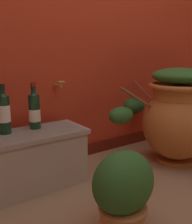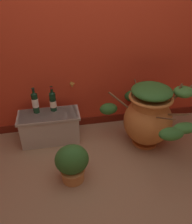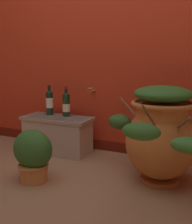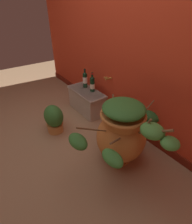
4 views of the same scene
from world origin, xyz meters
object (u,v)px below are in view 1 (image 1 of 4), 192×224
at_px(wine_bottle_middle, 4,112).
at_px(potted_shrub, 123,191).
at_px(wine_bottle_left, 34,109).
at_px(terracotta_urn, 178,114).

xyz_separation_m(wine_bottle_middle, potted_shrub, (0.32, -0.73, -0.29)).
relative_size(wine_bottle_left, potted_shrub, 0.74).
relative_size(terracotta_urn, wine_bottle_middle, 3.87).
bearing_deg(wine_bottle_left, terracotta_urn, -18.03).
distance_m(wine_bottle_middle, potted_shrub, 0.84).
bearing_deg(wine_bottle_middle, wine_bottle_left, 2.33).
bearing_deg(wine_bottle_middle, potted_shrub, -65.99).
distance_m(wine_bottle_left, wine_bottle_middle, 0.19).
bearing_deg(terracotta_urn, wine_bottle_middle, 165.01).
bearing_deg(terracotta_urn, potted_shrub, -156.05).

